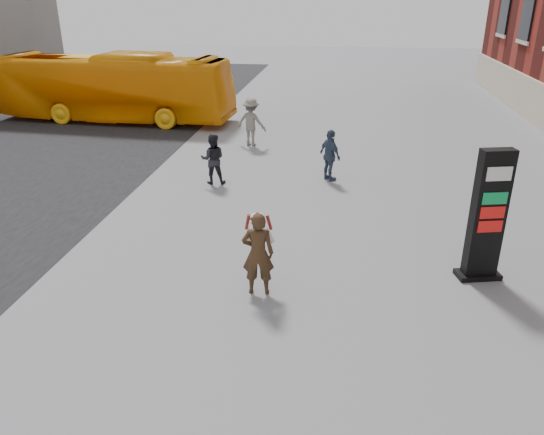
# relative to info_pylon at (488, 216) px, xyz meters

# --- Properties ---
(ground) EXTENTS (100.00, 100.00, 0.00)m
(ground) POSITION_rel_info_pylon_xyz_m (-3.95, -1.90, -1.37)
(ground) COLOR #9E9EA3
(info_pylon) EXTENTS (0.95, 0.63, 2.74)m
(info_pylon) POSITION_rel_info_pylon_xyz_m (0.00, 0.00, 0.00)
(info_pylon) COLOR black
(info_pylon) RESTS_ON ground
(woman) EXTENTS (0.68, 0.63, 1.70)m
(woman) POSITION_rel_info_pylon_xyz_m (-4.41, -1.18, -0.50)
(woman) COLOR #3D2816
(woman) RESTS_ON ground
(bus) EXTENTS (10.79, 3.18, 2.97)m
(bus) POSITION_rel_info_pylon_xyz_m (-13.10, 12.67, 0.12)
(bus) COLOR #F5A00E
(bus) RESTS_ON road
(pedestrian_a) EXTENTS (0.83, 0.70, 1.53)m
(pedestrian_a) POSITION_rel_info_pylon_xyz_m (-6.77, 4.96, -0.60)
(pedestrian_a) COLOR black
(pedestrian_a) RESTS_ON ground
(pedestrian_b) EXTENTS (1.28, 0.91, 1.79)m
(pedestrian_b) POSITION_rel_info_pylon_xyz_m (-6.34, 9.38, -0.47)
(pedestrian_b) COLOR slate
(pedestrian_b) RESTS_ON ground
(pedestrian_c) EXTENTS (0.89, 0.98, 1.60)m
(pedestrian_c) POSITION_rel_info_pylon_xyz_m (-3.26, 5.70, -0.57)
(pedestrian_c) COLOR #384961
(pedestrian_c) RESTS_ON ground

